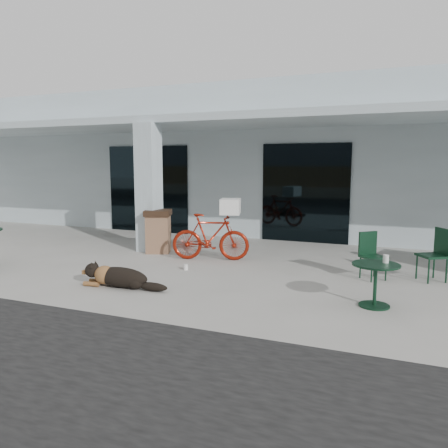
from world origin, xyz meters
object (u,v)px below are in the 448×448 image
at_px(dog, 121,276).
at_px(cafe_table_far, 375,285).
at_px(cafe_chair_far_b, 432,255).
at_px(trash_receptacle, 158,231).
at_px(bicycle, 210,237).
at_px(cafe_chair_far_a, 374,256).

bearing_deg(dog, cafe_table_far, 0.59).
distance_m(dog, cafe_table_far, 4.22).
bearing_deg(cafe_table_far, cafe_chair_far_b, 65.57).
bearing_deg(cafe_table_far, trash_receptacle, 155.51).
height_order(cafe_table_far, cafe_chair_far_b, cafe_chair_far_b).
bearing_deg(dog, bicycle, 70.62).
bearing_deg(cafe_table_far, dog, -171.99).
bearing_deg(bicycle, cafe_chair_far_a, -112.29).
bearing_deg(cafe_chair_far_b, cafe_chair_far_a, -105.33).
distance_m(cafe_table_far, trash_receptacle, 5.66).
height_order(dog, cafe_chair_far_b, cafe_chair_far_b).
height_order(bicycle, cafe_table_far, bicycle).
bearing_deg(bicycle, cafe_table_far, -135.16).
height_order(bicycle, dog, bicycle).
xyz_separation_m(bicycle, dog, (-0.56, -2.63, -0.32)).
height_order(cafe_chair_far_a, cafe_chair_far_b, cafe_chair_far_b).
xyz_separation_m(bicycle, trash_receptacle, (-1.52, 0.30, -0.00)).
height_order(dog, trash_receptacle, trash_receptacle).
relative_size(dog, cafe_chair_far_a, 1.39).
bearing_deg(trash_receptacle, bicycle, -11.29).
relative_size(cafe_chair_far_b, trash_receptacle, 0.94).
xyz_separation_m(dog, cafe_table_far, (4.18, 0.59, 0.13)).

